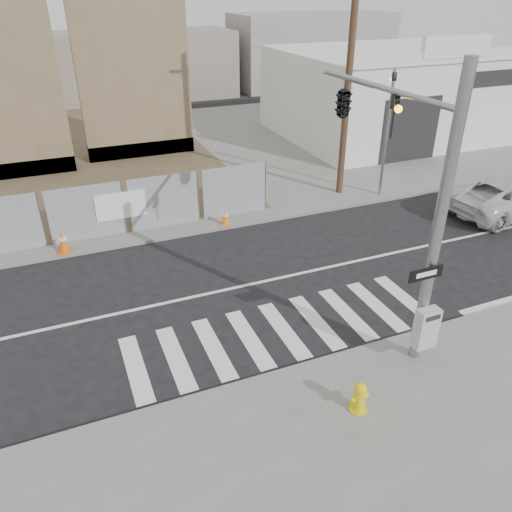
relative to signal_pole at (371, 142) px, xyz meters
name	(u,v)px	position (x,y,z in m)	size (l,w,h in m)	color
ground	(249,285)	(-2.49, 2.05, -4.78)	(100.00, 100.00, 0.00)	black
sidewalk_far	(153,156)	(-2.49, 16.05, -4.72)	(50.00, 20.00, 0.12)	slate
signal_pole	(371,142)	(0.00, 0.00, 0.00)	(0.96, 5.87, 7.00)	gray
far_signal_pole	(389,117)	(5.51, 6.65, -1.30)	(0.16, 0.20, 5.60)	gray
concrete_wall_right	(136,93)	(-2.99, 16.13, -1.40)	(5.50, 1.30, 8.00)	brown
auto_shop	(387,93)	(11.50, 15.01, -2.25)	(12.00, 10.20, 5.95)	silver
utility_pole_right	(349,71)	(4.01, 7.55, 0.42)	(1.60, 0.28, 10.00)	#4F3625
fire_hydrant	(359,397)	(-2.28, -3.78, -4.29)	(0.50, 0.50, 0.74)	yellow
suv	(509,196)	(9.22, 3.18, -4.05)	(2.44, 5.28, 1.47)	silver
traffic_cone_c	(63,242)	(-7.66, 6.27, -4.27)	(0.49, 0.49, 0.80)	#E55B0C
traffic_cone_d	(225,217)	(-1.79, 6.27, -4.36)	(0.39, 0.39, 0.62)	orange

